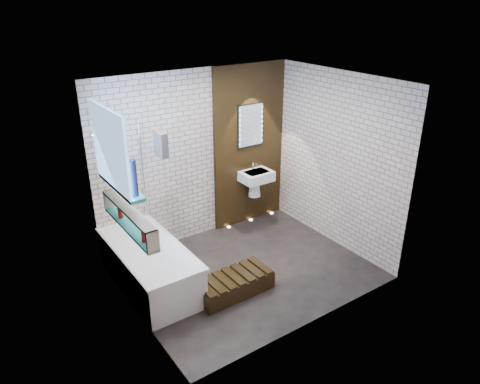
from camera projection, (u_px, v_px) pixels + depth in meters
ground at (246, 271)px, 6.28m from camera, size 3.20×3.20×0.00m
room_shell at (247, 185)px, 5.75m from camera, size 3.24×3.20×2.60m
walnut_panel at (249, 146)px, 7.20m from camera, size 1.30×0.06×2.60m
clerestory_window at (112, 157)px, 4.96m from camera, size 0.18×1.00×0.94m
display_niche at (129, 219)px, 5.11m from camera, size 0.14×1.30×0.26m
bathtub at (150, 266)px, 5.87m from camera, size 0.79×1.74×0.70m
bath_screen at (154, 180)px, 5.98m from camera, size 0.01×0.78×1.40m
towel at (161, 144)px, 5.53m from camera, size 0.09×0.23×0.31m
shower_head at (115, 131)px, 5.51m from camera, size 0.18×0.18×0.02m
washbasin at (256, 180)px, 7.26m from camera, size 0.50×0.36×0.58m
led_mirror at (251, 125)px, 7.03m from camera, size 0.50×0.02×0.70m
walnut_step at (233, 285)px, 5.80m from camera, size 1.02×0.46×0.22m
niche_bottles at (130, 222)px, 5.12m from camera, size 0.06×0.74×0.15m
sill_vases at (119, 171)px, 5.10m from camera, size 0.19×0.63×0.41m
floor_uplights at (251, 220)px, 7.68m from camera, size 0.96×0.06×0.01m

